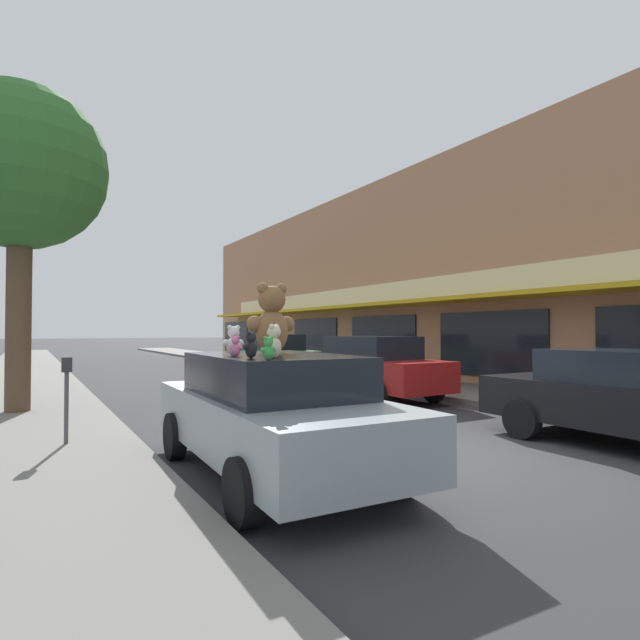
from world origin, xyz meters
TOP-DOWN VIEW (x-y plane):
  - ground_plane at (0.00, 0.00)m, footprint 260.00×260.00m
  - sidewalk_near at (-5.34, 0.00)m, footprint 3.04×90.00m
  - storefront_row at (13.20, 10.51)m, footprint 14.17×37.57m
  - plush_art_car at (-2.69, 0.30)m, footprint 2.09×4.53m
  - teddy_bear_giant at (-2.54, 0.65)m, footprint 0.68×0.42m
  - teddy_bear_pink at (-3.25, 0.11)m, footprint 0.15×0.18m
  - teddy_bear_black at (-3.24, -0.31)m, footprint 0.22×0.18m
  - teddy_bear_white at (-3.21, 0.29)m, footprint 0.27×0.17m
  - teddy_bear_green at (-3.24, -0.78)m, footprint 0.18×0.12m
  - teddy_bear_cream at (-3.03, -0.47)m, footprint 0.27×0.24m
  - parked_car_far_center at (2.64, 5.49)m, footprint 1.90×4.74m
  - parked_car_far_right at (2.64, 11.84)m, footprint 1.91×4.62m
  - street_tree at (-5.50, 6.72)m, footprint 3.44×3.44m
  - parking_meter at (-4.83, 2.87)m, footprint 0.14×0.10m

SIDE VIEW (x-z plane):
  - ground_plane at x=0.00m, z-range 0.00..0.00m
  - sidewalk_near at x=-5.34m, z-range 0.00..0.14m
  - plush_art_car at x=-2.69m, z-range 0.05..1.55m
  - parked_car_far_center at x=2.64m, z-range 0.03..1.68m
  - parked_car_far_right at x=2.64m, z-range 0.04..1.71m
  - parking_meter at x=-4.83m, z-range 0.31..1.58m
  - teddy_bear_pink at x=-3.25m, z-range 1.50..1.74m
  - teddy_bear_green at x=-3.24m, z-range 1.50..1.74m
  - teddy_bear_black at x=-3.24m, z-range 1.49..1.79m
  - teddy_bear_white at x=-3.21m, z-range 1.49..1.86m
  - teddy_bear_cream at x=-3.03m, z-range 1.49..1.87m
  - teddy_bear_giant at x=-2.54m, z-range 1.48..2.42m
  - storefront_row at x=13.20m, z-range 0.00..7.92m
  - street_tree at x=-5.50m, z-range 1.76..8.58m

